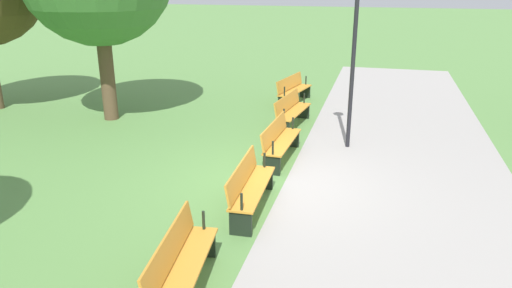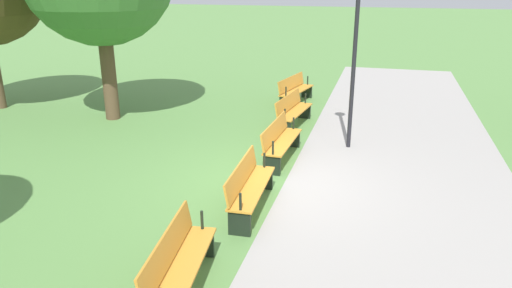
{
  "view_description": "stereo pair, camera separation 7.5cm",
  "coord_description": "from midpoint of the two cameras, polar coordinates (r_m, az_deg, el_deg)",
  "views": [
    {
      "loc": [
        8.8,
        2.0,
        4.02
      ],
      "look_at": [
        -0.0,
        -0.31,
        0.8
      ],
      "focal_mm": 33.45,
      "sensor_mm": 36.0,
      "label": 1
    },
    {
      "loc": [
        8.79,
        2.08,
        4.02
      ],
      "look_at": [
        -0.0,
        -0.31,
        0.8
      ],
      "focal_mm": 33.45,
      "sensor_mm": 36.0,
      "label": 2
    }
  ],
  "objects": [
    {
      "name": "ground_plane",
      "position": [
        9.88,
        1.55,
        -4.53
      ],
      "size": [
        120.0,
        120.0,
        0.0
      ],
      "primitive_type": "plane",
      "color": "#5B8C47"
    },
    {
      "name": "path_paving",
      "position": [
        9.69,
        16.8,
        -5.92
      ],
      "size": [
        27.56,
        4.63,
        0.01
      ],
      "primitive_type": "cube",
      "color": "#A39E99",
      "rests_on": "ground"
    },
    {
      "name": "bench_0",
      "position": [
        15.89,
        4.32,
        6.55
      ],
      "size": [
        2.04,
        0.87,
        0.89
      ],
      "rotation": [
        0.0,
        0.0,
        -0.21
      ],
      "color": "orange",
      "rests_on": "ground"
    },
    {
      "name": "bench_1",
      "position": [
        13.38,
        4.1,
        4.08
      ],
      "size": [
        2.02,
        0.72,
        0.89
      ],
      "rotation": [
        0.0,
        0.0,
        -0.13
      ],
      "color": "orange",
      "rests_on": "ground"
    },
    {
      "name": "bench_2",
      "position": [
        10.91,
        2.64,
        0.52
      ],
      "size": [
        2.0,
        0.55,
        0.89
      ],
      "rotation": [
        0.0,
        0.0,
        -0.04
      ],
      "color": "orange",
      "rests_on": "ground"
    },
    {
      "name": "bench_3",
      "position": [
        8.56,
        -1.06,
        -4.95
      ],
      "size": [
        2.0,
        0.55,
        0.89
      ],
      "rotation": [
        0.0,
        0.0,
        0.04
      ],
      "color": "orange",
      "rests_on": "ground"
    },
    {
      "name": "bench_4",
      "position": [
        6.49,
        -9.37,
        -13.86
      ],
      "size": [
        2.02,
        0.72,
        0.89
      ],
      "rotation": [
        0.0,
        0.0,
        0.13
      ],
      "color": "orange",
      "rests_on": "ground"
    },
    {
      "name": "lamp_post",
      "position": [
        11.46,
        11.59,
        13.16
      ],
      "size": [
        0.32,
        0.32,
        4.08
      ],
      "color": "black",
      "rests_on": "ground"
    }
  ]
}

